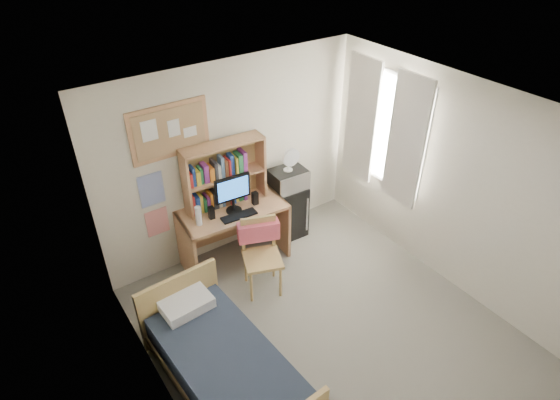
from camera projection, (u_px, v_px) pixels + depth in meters
floor at (332, 336)px, 5.27m from camera, size 3.60×4.20×0.02m
ceiling at (352, 123)px, 3.81m from camera, size 3.60×4.20×0.02m
wall_back at (232, 160)px, 5.96m from camera, size 3.60×0.04×2.60m
wall_left at (167, 329)px, 3.68m from camera, size 0.04×4.20×2.60m
wall_right at (459, 189)px, 5.38m from camera, size 0.04×4.20×2.60m
window_unit at (384, 129)px, 6.01m from camera, size 0.10×1.40×1.70m
curtain_left at (406, 142)px, 5.72m from camera, size 0.04×0.55×1.70m
curtain_right at (361, 119)px, 6.27m from camera, size 0.04×0.55×1.70m
bulletin_board at (170, 131)px, 5.24m from camera, size 0.94×0.03×0.64m
poster_wave at (151, 190)px, 5.47m from camera, size 0.30×0.01×0.42m
poster_japan at (157, 222)px, 5.73m from camera, size 0.28×0.01×0.36m
desk at (234, 235)px, 6.10m from camera, size 1.39×0.76×0.84m
desk_chair at (262, 258)px, 5.61m from camera, size 0.63×0.63×0.97m
mini_fridge at (287, 210)px, 6.62m from camera, size 0.48×0.48×0.78m
bed at (226, 371)px, 4.59m from camera, size 1.00×1.85×0.50m
hutch at (225, 174)px, 5.73m from camera, size 1.05×0.33×0.85m
monitor at (233, 194)px, 5.69m from camera, size 0.46×0.07×0.49m
keyboard at (239, 216)px, 5.72m from camera, size 0.46×0.17×0.02m
speaker_left at (211, 213)px, 5.65m from camera, size 0.07×0.07×0.16m
speaker_right at (255, 198)px, 5.90m from camera, size 0.08×0.08×0.17m
water_bottle at (198, 216)px, 5.52m from camera, size 0.08×0.08×0.25m
hoodie at (258, 231)px, 5.62m from camera, size 0.52×0.32×0.24m
microwave at (288, 179)px, 6.31m from camera, size 0.49×0.38×0.27m
desk_fan at (288, 160)px, 6.15m from camera, size 0.26×0.26×0.31m
pillow at (186, 304)px, 4.91m from camera, size 0.54×0.39×0.12m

